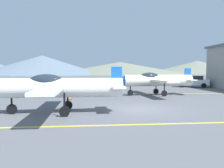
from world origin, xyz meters
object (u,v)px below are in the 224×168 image
Objects in this scene: airplane_near at (57,87)px; car_sedan at (193,81)px; airplane_mid at (155,80)px; traffic_cone_side at (69,96)px.

airplane_near reaches higher than car_sedan.
car_sedan is (16.50, 18.69, -0.61)m from airplane_near.
airplane_mid is 1.85× the size of car_sedan.
airplane_mid is at bearing 18.68° from traffic_cone_side.
airplane_near is 14.54× the size of traffic_cone_side.
traffic_cone_side is at bearing -142.00° from car_sedan.
car_sedan is at bearing 38.00° from traffic_cone_side.
airplane_mid reaches higher than traffic_cone_side.
airplane_near is 0.99× the size of airplane_mid.
airplane_mid is 8.40m from traffic_cone_side.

